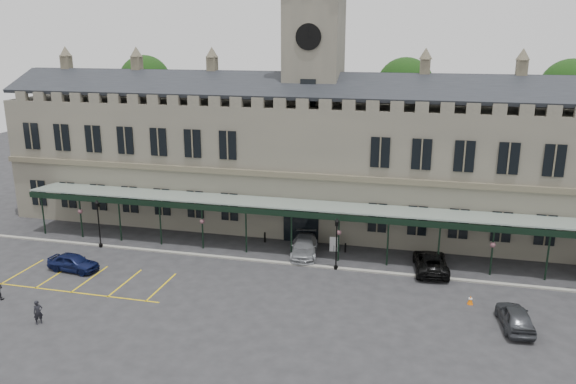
% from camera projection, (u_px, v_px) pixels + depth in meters
% --- Properties ---
extents(ground, '(140.00, 140.00, 0.00)m').
position_uv_depth(ground, '(268.00, 292.00, 40.88)').
color(ground, '#252528').
extents(station_building, '(60.00, 10.36, 17.30)m').
position_uv_depth(station_building, '(313.00, 161.00, 54.05)').
color(station_building, '#5F5B4F').
rests_on(station_building, ground).
extents(clock_tower, '(5.60, 5.60, 24.80)m').
position_uv_depth(clock_tower, '(314.00, 91.00, 52.37)').
color(clock_tower, '#5F5B4F').
rests_on(clock_tower, ground).
extents(canopy, '(50.00, 4.10, 4.30)m').
position_uv_depth(canopy, '(292.00, 229.00, 47.23)').
color(canopy, '#8C9E93').
rests_on(canopy, ground).
extents(kerb, '(60.00, 0.40, 0.12)m').
position_uv_depth(kerb, '(287.00, 263.00, 46.01)').
color(kerb, gray).
rests_on(kerb, ground).
extents(parking_markings, '(16.00, 6.00, 0.01)m').
position_uv_depth(parking_markings, '(86.00, 282.00, 42.71)').
color(parking_markings, gold).
rests_on(parking_markings, ground).
extents(tree_behind_left, '(6.00, 6.00, 16.00)m').
position_uv_depth(tree_behind_left, '(145.00, 83.00, 65.95)').
color(tree_behind_left, '#332314').
rests_on(tree_behind_left, ground).
extents(tree_behind_mid, '(6.00, 6.00, 16.00)m').
position_uv_depth(tree_behind_mid, '(405.00, 88.00, 59.03)').
color(tree_behind_mid, '#332314').
rests_on(tree_behind_mid, ground).
extents(tree_behind_right, '(6.00, 6.00, 16.00)m').
position_uv_depth(tree_behind_right, '(570.00, 91.00, 55.34)').
color(tree_behind_right, '#332314').
rests_on(tree_behind_right, ground).
extents(lamp_post_left, '(0.41, 0.41, 4.36)m').
position_uv_depth(lamp_post_left, '(98.00, 219.00, 49.08)').
color(lamp_post_left, black).
rests_on(lamp_post_left, ground).
extents(lamp_post_mid, '(0.41, 0.41, 4.32)m').
position_uv_depth(lamp_post_mid, '(337.00, 239.00, 44.32)').
color(lamp_post_mid, black).
rests_on(lamp_post_mid, ground).
extents(traffic_cone, '(0.40, 0.40, 0.63)m').
position_uv_depth(traffic_cone, '(470.00, 300.00, 39.02)').
color(traffic_cone, orange).
rests_on(traffic_cone, ground).
extents(sign_board, '(0.77, 0.19, 1.32)m').
position_uv_depth(sign_board, '(334.00, 244.00, 48.57)').
color(sign_board, black).
rests_on(sign_board, ground).
extents(bollard_left, '(0.17, 0.17, 0.93)m').
position_uv_depth(bollard_left, '(265.00, 237.00, 50.79)').
color(bollard_left, black).
rests_on(bollard_left, ground).
extents(bollard_right, '(0.15, 0.15, 0.83)m').
position_uv_depth(bollard_right, '(345.00, 248.00, 48.45)').
color(bollard_right, black).
rests_on(bollard_right, ground).
extents(car_left_a, '(4.30, 2.05, 1.42)m').
position_uv_depth(car_left_a, '(73.00, 262.00, 44.53)').
color(car_left_a, '#0D153C').
rests_on(car_left_a, ground).
extents(car_taxi, '(2.87, 5.49, 1.52)m').
position_uv_depth(car_taxi, '(304.00, 247.00, 47.74)').
color(car_taxi, '#94979B').
rests_on(car_taxi, ground).
extents(car_van, '(3.02, 5.62, 1.50)m').
position_uv_depth(car_van, '(431.00, 262.00, 44.47)').
color(car_van, black).
rests_on(car_van, ground).
extents(car_right_a, '(2.21, 4.56, 1.50)m').
position_uv_depth(car_right_a, '(515.00, 317.00, 35.73)').
color(car_right_a, '#35383C').
rests_on(car_right_a, ground).
extents(person_a, '(0.67, 0.70, 1.61)m').
position_uv_depth(person_a, '(38.00, 312.00, 36.23)').
color(person_a, black).
rests_on(person_a, ground).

